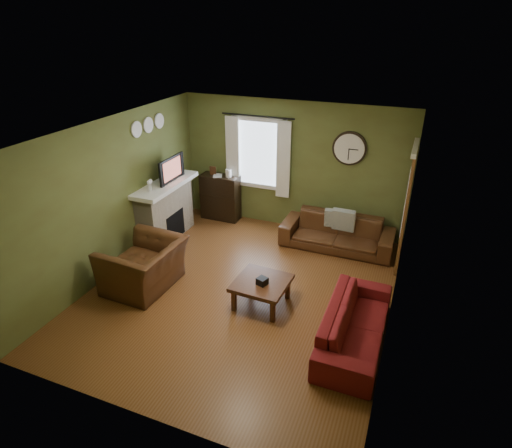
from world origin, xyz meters
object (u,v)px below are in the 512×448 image
at_px(armchair, 144,266).
at_px(coffee_table, 261,293).
at_px(sofa_brown, 337,233).
at_px(sofa_red, 355,324).
at_px(bookshelf, 221,197).

height_order(armchair, coffee_table, armchair).
distance_m(sofa_brown, armchair, 3.60).
height_order(sofa_red, coffee_table, sofa_red).
xyz_separation_m(bookshelf, armchair, (0.00, -2.82, -0.10)).
bearing_deg(bookshelf, coffee_table, -53.00).
relative_size(bookshelf, sofa_brown, 0.47).
distance_m(bookshelf, armchair, 2.82).
bearing_deg(bookshelf, armchair, -89.91).
xyz_separation_m(sofa_brown, coffee_table, (-0.68, -2.22, -0.10)).
bearing_deg(bookshelf, sofa_red, -40.23).
distance_m(bookshelf, sofa_red, 4.48).
distance_m(sofa_red, armchair, 3.41).
distance_m(sofa_brown, coffee_table, 2.33).
relative_size(bookshelf, armchair, 0.81).
bearing_deg(sofa_brown, sofa_red, -72.64).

